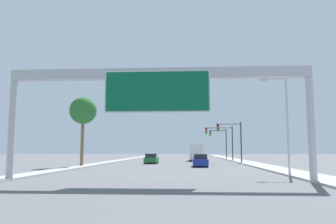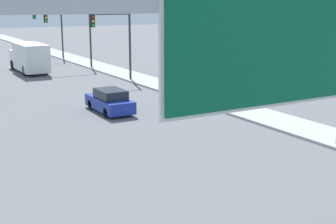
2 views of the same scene
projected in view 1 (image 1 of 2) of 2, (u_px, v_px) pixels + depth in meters
sidewalk_right at (237, 160)px, 62.21m from camera, size 3.00×120.00×0.15m
median_strip_left at (122, 160)px, 63.55m from camera, size 2.00×120.00×0.15m
sign_gantry at (157, 89)px, 21.85m from camera, size 20.37×0.73×7.52m
car_mid_center at (200, 161)px, 40.00m from camera, size 1.78×4.41×1.54m
car_far_right at (152, 159)px, 49.30m from camera, size 1.83×4.53×1.48m
truck_box_primary at (196, 153)px, 60.86m from camera, size 2.39×8.06×3.01m
traffic_light_near_intersection at (233, 136)px, 50.92m from camera, size 3.94×0.32×6.37m
traffic_light_mid_block at (223, 137)px, 60.88m from camera, size 5.33×0.32×6.43m
traffic_light_far_intersection at (221, 139)px, 70.76m from camera, size 3.78×0.32×6.52m
palm_tree_background at (83, 111)px, 40.89m from camera, size 3.36×3.36×8.63m
street_lamp_right at (284, 117)px, 27.43m from camera, size 2.25×0.28×8.23m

